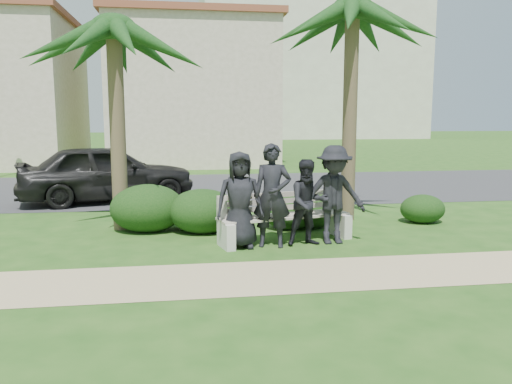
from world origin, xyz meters
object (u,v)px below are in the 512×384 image
Objects in this scene: man_c at (308,203)px; palm_right at (353,11)px; man_a at (240,200)px; park_bench at (286,220)px; palm_left at (114,30)px; man_d at (334,195)px; car_a at (107,173)px; man_b at (272,196)px.

palm_right is (1.49, 2.18, 3.85)m from man_c.
man_a is 0.31× the size of palm_right.
man_a is at bearing -174.12° from park_bench.
palm_left reaches higher than man_c.
man_d is (1.76, 0.06, 0.05)m from man_a.
man_a is at bearing -39.22° from palm_left.
car_a is (-4.37, 5.62, 0.02)m from man_c.
park_bench is at bearing -134.92° from palm_right.
man_b is at bearing -33.37° from palm_left.
car_a is at bearing 115.85° from man_a.
palm_left is (-3.23, 1.57, 3.67)m from park_bench.
park_bench is 1.07m from man_a.
palm_left is 1.06× the size of car_a.
palm_left is at bearing 155.42° from man_d.
man_d is (0.85, -0.26, 0.51)m from park_bench.
palm_right reaches higher than park_bench.
man_c is 0.87× the size of man_d.
car_a is (-5.86, 3.44, -3.83)m from palm_right.
man_d is 0.37× the size of palm_left.
man_b is 4.68m from palm_left.
car_a is at bearing 113.72° from park_bench.
palm_right is at bearing 59.67° from man_b.
park_bench is 4.98m from palm_right.
car_a is (-3.11, 5.60, -0.06)m from man_a.
park_bench is 1.46× the size of man_d.
palm_right is (5.07, 0.28, 0.57)m from palm_left.
man_d is 5.48m from palm_left.
palm_left reaches higher than car_a.
palm_left reaches higher than park_bench.
man_d is at bearing -30.76° from park_bench.
car_a is at bearing 137.63° from man_b.
car_a is (-4.02, 5.28, 0.41)m from park_bench.
man_b is at bearing -146.81° from park_bench.
palm_right reaches higher than man_d.
park_bench is 6.65m from car_a.
man_c is 5.22m from palm_left.
palm_left is at bearing -176.88° from palm_right.
car_a is at bearing 149.60° from palm_right.
park_bench is at bearing -157.11° from car_a.
palm_right reaches higher than car_a.
man_a reaches higher than car_a.
man_a is 0.95× the size of man_d.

